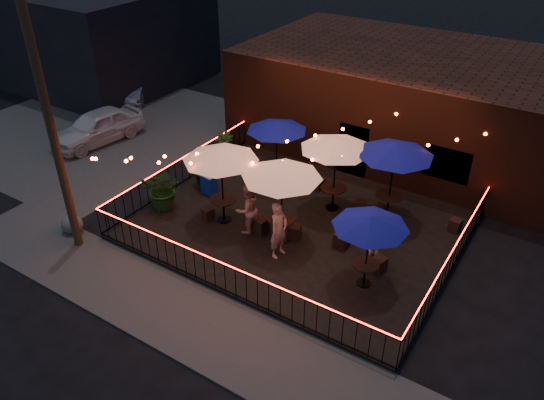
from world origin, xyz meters
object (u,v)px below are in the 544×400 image
Objects in this scene: utility_pole at (52,130)px; cafe_table_2 at (282,173)px; boulder at (72,224)px; cafe_table_5 at (395,151)px; cooler at (209,183)px; cafe_table_0 at (221,155)px; cafe_table_4 at (371,223)px; cafe_table_1 at (277,127)px; cafe_table_3 at (337,145)px.

utility_pole is 2.58× the size of cafe_table_2.
utility_pole is 9.57× the size of boulder.
utility_pole reaches higher than cafe_table_5.
cafe_table_0 is at bearing -28.73° from cooler.
cafe_table_4 is at bearing -77.79° from cafe_table_5.
cafe_table_2 is 3.85m from cafe_table_5.
cafe_table_1 is 3.26× the size of cooler.
cooler is (-1.60, -2.04, -1.85)m from cafe_table_1.
cafe_table_0 reaches higher than cafe_table_3.
cafe_table_5 reaches higher than cafe_table_4.
cafe_table_2 reaches higher than cafe_table_4.
cafe_table_1 is at bearing 145.34° from cafe_table_4.
cafe_table_1 is 6.34m from cafe_table_4.
cafe_table_0 is at bearing -91.41° from cafe_table_1.
utility_pole is 3.28× the size of cafe_table_1.
cafe_table_3 is 4.94m from cooler.
cooler is (1.66, 4.60, -3.47)m from utility_pole.
cafe_table_5 is 3.55× the size of boulder.
cafe_table_3 reaches higher than cafe_table_1.
boulder is at bearing -163.72° from cafe_table_4.
cafe_table_4 is at bearing -34.66° from cafe_table_1.
cafe_table_3 is (0.50, 2.56, -0.01)m from cafe_table_2.
cafe_table_2 is 4.41m from cooler.
cafe_table_3 is 9.02m from boulder.
cafe_table_4 is (2.57, -3.06, -0.33)m from cafe_table_3.
cooler reaches higher than boulder.
cafe_table_2 is (2.14, -3.11, 0.23)m from cafe_table_1.
cooler is at bearing 167.03° from cafe_table_4.
boulder is (-6.58, -5.73, -2.26)m from cafe_table_3.
cafe_table_0 is (3.18, 3.46, -1.41)m from utility_pole.
cafe_table_0 reaches higher than boulder.
cafe_table_2 is at bearing 33.12° from utility_pole.
cafe_table_2 is at bearing 1.68° from cafe_table_0.
utility_pole is 2.71× the size of cafe_table_0.
cafe_table_5 is at bearing 26.57° from cooler.
cafe_table_0 is 0.95× the size of cafe_table_2.
cafe_table_5 reaches higher than boulder.
cafe_table_2 is at bearing -126.62° from cafe_table_5.
cafe_table_3 is (5.90, 6.09, -1.41)m from utility_pole.
cafe_table_5 reaches higher than cafe_table_1.
cafe_table_0 is 2.22m from cafe_table_2.
cafe_table_4 reaches higher than cooler.
cafe_table_2 is at bearing -55.43° from cafe_table_1.
cafe_table_4 is 3.15× the size of boulder.
cafe_table_1 is at bearing 59.99° from cooler.
cafe_table_2 is 2.61m from cafe_table_3.
boulder is (-2.35, -4.24, -0.20)m from cooler.
cafe_table_2 is (5.40, 3.52, -1.40)m from utility_pole.
cafe_table_5 is at bearing 102.21° from cafe_table_4.
cafe_table_0 is 0.99× the size of cafe_table_5.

